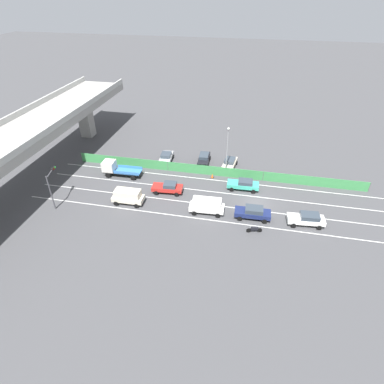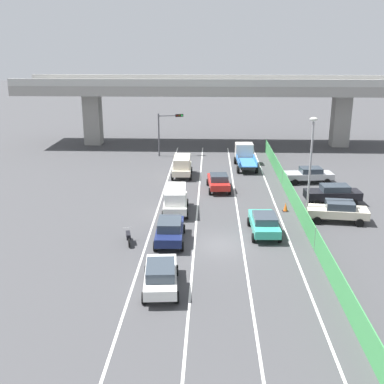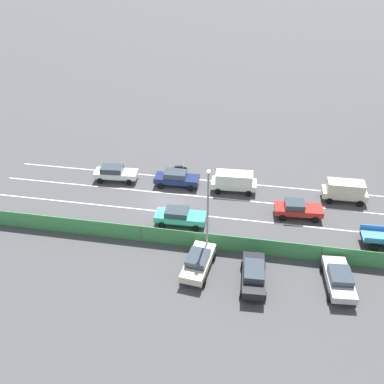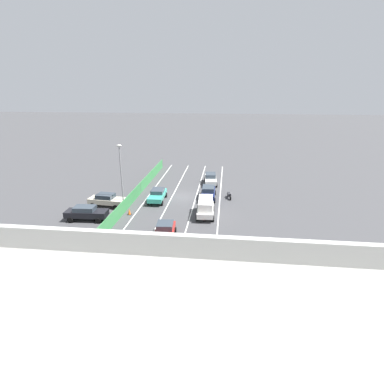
{
  "view_description": "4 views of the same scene",
  "coord_description": "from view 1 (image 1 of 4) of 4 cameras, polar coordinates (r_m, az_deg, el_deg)",
  "views": [
    {
      "loc": [
        -36.86,
        1.33,
        25.94
      ],
      "look_at": [
        -1.36,
        8.83,
        1.58
      ],
      "focal_mm": 29.64,
      "sensor_mm": 36.0,
      "label": 1
    },
    {
      "loc": [
        -0.62,
        -30.12,
        13.12
      ],
      "look_at": [
        -2.03,
        5.34,
        2.08
      ],
      "focal_mm": 44.64,
      "sensor_mm": 36.0,
      "label": 2
    },
    {
      "loc": [
        34.5,
        8.79,
        23.62
      ],
      "look_at": [
        -0.07,
        2.59,
        1.45
      ],
      "focal_mm": 39.97,
      "sensor_mm": 36.0,
      "label": 3
    },
    {
      "loc": [
        -5.6,
        39.71,
        14.17
      ],
      "look_at": [
        -1.29,
        1.71,
        1.3
      ],
      "focal_mm": 28.78,
      "sensor_mm": 36.0,
      "label": 4
    }
  ],
  "objects": [
    {
      "name": "ground_plane",
      "position": [
        45.09,
        11.42,
        -2.02
      ],
      "size": [
        300.0,
        300.0,
        0.0
      ],
      "primitive_type": "plane",
      "color": "#424244"
    },
    {
      "name": "lane_line_left_edge",
      "position": [
        41.49,
        1.66,
        -4.84
      ],
      "size": [
        0.14,
        49.69,
        0.01
      ],
      "primitive_type": "cube",
      "color": "silver",
      "rests_on": "ground"
    },
    {
      "name": "lane_line_mid_left",
      "position": [
        44.07,
        2.45,
        -2.21
      ],
      "size": [
        0.14,
        49.69,
        0.01
      ],
      "primitive_type": "cube",
      "color": "silver",
      "rests_on": "ground"
    },
    {
      "name": "lane_line_mid_right",
      "position": [
        46.75,
        3.14,
        0.12
      ],
      "size": [
        0.14,
        49.69,
        0.01
      ],
      "primitive_type": "cube",
      "color": "silver",
      "rests_on": "ground"
    },
    {
      "name": "lane_line_right_edge",
      "position": [
        49.51,
        3.76,
        2.2
      ],
      "size": [
        0.14,
        49.69,
        0.01
      ],
      "primitive_type": "cube",
      "color": "silver",
      "rests_on": "ground"
    },
    {
      "name": "elevated_overpass",
      "position": [
        52.53,
        -27.61,
        8.99
      ],
      "size": [
        51.75,
        8.78,
        9.01
      ],
      "color": "gray",
      "rests_on": "ground"
    },
    {
      "name": "green_fence",
      "position": [
        50.3,
        4.04,
        3.79
      ],
      "size": [
        0.1,
        45.79,
        1.6
      ],
      "color": "#3D8E4C",
      "rests_on": "ground"
    },
    {
      "name": "car_van_cream",
      "position": [
        44.51,
        -11.47,
        -0.68
      ],
      "size": [
        2.1,
        4.34,
        2.08
      ],
      "color": "beige",
      "rests_on": "ground"
    },
    {
      "name": "car_taxi_teal",
      "position": [
        47.33,
        9.26,
        1.4
      ],
      "size": [
        2.13,
        4.68,
        1.55
      ],
      "color": "teal",
      "rests_on": "ground"
    },
    {
      "name": "car_sedan_white",
      "position": [
        42.58,
        19.97,
        -4.53
      ],
      "size": [
        2.27,
        4.72,
        1.63
      ],
      "color": "white",
      "rests_on": "ground"
    },
    {
      "name": "car_sedan_navy",
      "position": [
        41.82,
        10.91,
        -3.59
      ],
      "size": [
        2.1,
        4.67,
        1.65
      ],
      "color": "navy",
      "rests_on": "ground"
    },
    {
      "name": "car_van_white",
      "position": [
        41.93,
        2.69,
        -2.37
      ],
      "size": [
        2.23,
        4.68,
        2.06
      ],
      "color": "silver",
      "rests_on": "ground"
    },
    {
      "name": "car_sedan_red",
      "position": [
        46.13,
        -4.35,
        0.85
      ],
      "size": [
        2.27,
        4.54,
        1.6
      ],
      "color": "red",
      "rests_on": "ground"
    },
    {
      "name": "flatbed_truck_blue",
      "position": [
        51.46,
        -13.58,
        4.16
      ],
      "size": [
        2.34,
        6.07,
        2.36
      ],
      "color": "black",
      "rests_on": "ground"
    },
    {
      "name": "motorcycle",
      "position": [
        39.89,
        11.14,
        -6.6
      ],
      "size": [
        0.71,
        1.92,
        0.93
      ],
      "color": "black",
      "rests_on": "ground"
    },
    {
      "name": "parked_sedan_cream",
      "position": [
        52.53,
        6.77,
        5.17
      ],
      "size": [
        4.73,
        2.42,
        1.65
      ],
      "color": "beige",
      "rests_on": "ground"
    },
    {
      "name": "parked_sedan_dark",
      "position": [
        53.59,
        2.16,
        6.03
      ],
      "size": [
        4.76,
        2.13,
        1.66
      ],
      "color": "black",
      "rests_on": "ground"
    },
    {
      "name": "parked_wagon_silver",
      "position": [
        54.25,
        -4.69,
        6.22
      ],
      "size": [
        4.77,
        2.38,
        1.54
      ],
      "color": "#B2B5B7",
      "rests_on": "ground"
    },
    {
      "name": "traffic_light",
      "position": [
        45.95,
        -23.94,
        1.7
      ],
      "size": [
        3.04,
        0.92,
        5.18
      ],
      "color": "#47474C",
      "rests_on": "ground"
    },
    {
      "name": "street_lamp",
      "position": [
        48.77,
        6.36,
        7.94
      ],
      "size": [
        0.6,
        0.36,
        7.99
      ],
      "color": "gray",
      "rests_on": "ground"
    },
    {
      "name": "traffic_cone",
      "position": [
        49.88,
        3.68,
        2.93
      ],
      "size": [
        0.47,
        0.47,
        0.75
      ],
      "color": "orange",
      "rests_on": "ground"
    }
  ]
}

